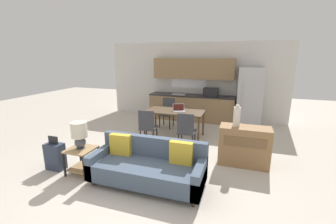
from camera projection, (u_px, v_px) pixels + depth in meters
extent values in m
plane|color=beige|center=(139.00, 180.00, 4.14)|extent=(20.00, 20.00, 0.00)
cube|color=silver|center=(194.00, 81.00, 8.07)|extent=(6.40, 0.06, 2.70)
cube|color=white|center=(189.00, 75.00, 8.04)|extent=(1.27, 0.01, 0.96)
cube|color=#8E704C|center=(191.00, 108.00, 7.98)|extent=(2.96, 0.62, 0.86)
cube|color=#232326|center=(192.00, 95.00, 7.87)|extent=(2.99, 0.65, 0.04)
cube|color=#B2B5B7|center=(179.00, 94.00, 7.96)|extent=(0.48, 0.36, 0.01)
cylinder|color=#B7BABC|center=(180.00, 90.00, 8.09)|extent=(0.02, 0.02, 0.24)
cube|color=#8E704C|center=(193.00, 69.00, 7.78)|extent=(2.81, 0.34, 0.70)
cube|color=black|center=(211.00, 92.00, 7.58)|extent=(0.48, 0.36, 0.28)
cube|color=#B7BABC|center=(250.00, 97.00, 7.18)|extent=(0.76, 0.76, 1.89)
cylinder|color=silver|center=(242.00, 96.00, 6.86)|extent=(0.02, 0.02, 0.85)
cube|color=brown|center=(175.00, 111.00, 6.22)|extent=(1.59, 0.83, 0.04)
cylinder|color=brown|center=(146.00, 125.00, 6.21)|extent=(0.05, 0.05, 0.72)
cylinder|color=brown|center=(199.00, 131.00, 5.76)|extent=(0.05, 0.05, 0.72)
cylinder|color=brown|center=(156.00, 119.00, 6.86)|extent=(0.05, 0.05, 0.72)
cylinder|color=brown|center=(203.00, 123.00, 6.41)|extent=(0.05, 0.05, 0.72)
cylinder|color=#3D2D1E|center=(93.00, 183.00, 3.97)|extent=(0.05, 0.05, 0.10)
cylinder|color=#3D2D1E|center=(193.00, 203.00, 3.42)|extent=(0.05, 0.05, 0.10)
cylinder|color=#3D2D1E|center=(113.00, 166.00, 4.56)|extent=(0.05, 0.05, 0.10)
cylinder|color=#3D2D1E|center=(201.00, 182.00, 4.00)|extent=(0.05, 0.05, 0.10)
cube|color=#47566B|center=(147.00, 172.00, 3.94)|extent=(2.01, 0.80, 0.31)
cube|color=#47566B|center=(154.00, 154.00, 4.20)|extent=(2.01, 0.14, 0.69)
cube|color=#47566B|center=(101.00, 161.00, 4.21)|extent=(0.14, 0.80, 0.45)
cube|color=#47566B|center=(200.00, 177.00, 3.63)|extent=(0.14, 0.80, 0.45)
cube|color=gold|center=(121.00, 145.00, 4.23)|extent=(0.41, 0.15, 0.40)
cube|color=gold|center=(181.00, 153.00, 3.86)|extent=(0.40, 0.12, 0.40)
cube|color=tan|center=(81.00, 149.00, 4.29)|extent=(0.49, 0.49, 0.03)
cube|color=tan|center=(83.00, 167.00, 4.38)|extent=(0.44, 0.44, 0.02)
cube|color=black|center=(64.00, 165.00, 4.22)|extent=(0.03, 0.03, 0.48)
cube|color=black|center=(84.00, 169.00, 4.08)|extent=(0.03, 0.03, 0.48)
cube|color=black|center=(80.00, 155.00, 4.63)|extent=(0.03, 0.03, 0.48)
cube|color=black|center=(99.00, 158.00, 4.49)|extent=(0.03, 0.03, 0.48)
cylinder|color=#4C515B|center=(81.00, 148.00, 4.30)|extent=(0.16, 0.16, 0.02)
sphere|color=#4C515B|center=(80.00, 142.00, 4.27)|extent=(0.21, 0.21, 0.21)
cylinder|color=beige|center=(79.00, 130.00, 4.21)|extent=(0.30, 0.30, 0.29)
cube|color=olive|center=(244.00, 146.00, 4.66)|extent=(1.02, 0.44, 0.83)
cube|color=brown|center=(245.00, 142.00, 4.41)|extent=(0.81, 0.01, 0.20)
cylinder|color=beige|center=(237.00, 117.00, 4.58)|extent=(0.14, 0.14, 0.40)
cylinder|color=beige|center=(238.00, 106.00, 4.52)|extent=(0.08, 0.08, 0.04)
cube|color=#38383D|center=(149.00, 128.00, 5.81)|extent=(0.47, 0.47, 0.04)
cube|color=#38383D|center=(146.00, 120.00, 5.56)|extent=(0.40, 0.08, 0.48)
cylinder|color=black|center=(157.00, 134.00, 5.99)|extent=(0.03, 0.03, 0.40)
cylinder|color=black|center=(145.00, 133.00, 6.06)|extent=(0.03, 0.03, 0.40)
cylinder|color=black|center=(153.00, 139.00, 5.67)|extent=(0.03, 0.03, 0.40)
cylinder|color=black|center=(141.00, 138.00, 5.73)|extent=(0.03, 0.03, 0.40)
cube|color=#38383D|center=(167.00, 114.00, 7.13)|extent=(0.44, 0.44, 0.04)
cube|color=#38383D|center=(169.00, 105.00, 7.24)|extent=(0.40, 0.05, 0.48)
cylinder|color=black|center=(160.00, 122.00, 7.09)|extent=(0.03, 0.03, 0.40)
cylinder|color=black|center=(170.00, 123.00, 6.97)|extent=(0.03, 0.03, 0.40)
cylinder|color=black|center=(164.00, 119.00, 7.40)|extent=(0.03, 0.03, 0.40)
cylinder|color=black|center=(173.00, 120.00, 7.27)|extent=(0.03, 0.03, 0.40)
cube|color=#38383D|center=(187.00, 132.00, 5.51)|extent=(0.43, 0.43, 0.04)
cube|color=#38383D|center=(185.00, 124.00, 5.26)|extent=(0.40, 0.04, 0.48)
cylinder|color=black|center=(195.00, 138.00, 5.67)|extent=(0.03, 0.03, 0.40)
cylinder|color=black|center=(182.00, 137.00, 5.77)|extent=(0.03, 0.03, 0.40)
cylinder|color=black|center=(192.00, 143.00, 5.36)|extent=(0.03, 0.03, 0.40)
cylinder|color=black|center=(178.00, 142.00, 5.45)|extent=(0.03, 0.03, 0.40)
cube|color=#B7BABC|center=(179.00, 111.00, 6.10)|extent=(0.38, 0.33, 0.02)
cube|color=#B7BABC|center=(178.00, 107.00, 6.19)|extent=(0.31, 0.18, 0.20)
cube|color=#4C1914|center=(179.00, 107.00, 6.18)|extent=(0.28, 0.15, 0.17)
cube|color=#2D384C|center=(55.00, 156.00, 4.50)|extent=(0.36, 0.22, 0.54)
cube|color=black|center=(53.00, 140.00, 4.42)|extent=(0.22, 0.02, 0.16)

